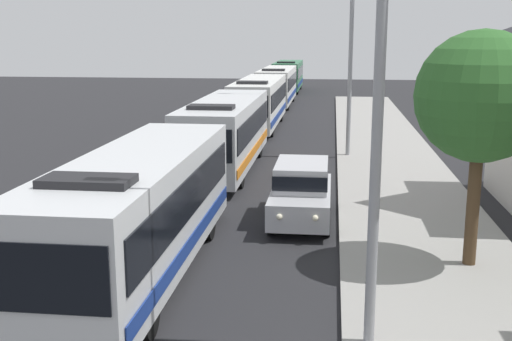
{
  "coord_description": "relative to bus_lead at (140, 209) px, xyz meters",
  "views": [
    {
      "loc": [
        3.3,
        -4.65,
        5.87
      ],
      "look_at": [
        1.18,
        12.89,
        2.05
      ],
      "focal_mm": 44.39,
      "sensor_mm": 36.0,
      "label": 1
    }
  ],
  "objects": [
    {
      "name": "bus_lead",
      "position": [
        0.0,
        0.0,
        0.0
      ],
      "size": [
        2.58,
        10.62,
        3.21
      ],
      "color": "silver",
      "rests_on": "ground_plane"
    },
    {
      "name": "roadside_tree",
      "position": [
        8.15,
        1.36,
        2.69
      ],
      "size": [
        3.21,
        3.21,
        5.85
      ],
      "color": "#4C3823",
      "rests_on": "sidewalk"
    },
    {
      "name": "streetlamp_near",
      "position": [
        5.4,
        -3.2,
        3.15
      ],
      "size": [
        5.74,
        0.28,
        7.59
      ],
      "color": "gray",
      "rests_on": "sidewalk"
    },
    {
      "name": "bus_second_in_line",
      "position": [
        0.0,
        12.6,
        0.0
      ],
      "size": [
        2.58,
        10.89,
        3.21
      ],
      "color": "silver",
      "rests_on": "ground_plane"
    },
    {
      "name": "bus_middle",
      "position": [
        0.0,
        25.37,
        0.0
      ],
      "size": [
        2.58,
        11.47,
        3.21
      ],
      "color": "silver",
      "rests_on": "ground_plane"
    },
    {
      "name": "bus_rear",
      "position": [
        -0.0,
        51.53,
        -0.0
      ],
      "size": [
        2.58,
        10.53,
        3.21
      ],
      "color": "#33724C",
      "rests_on": "ground_plane"
    },
    {
      "name": "bus_fourth_in_line",
      "position": [
        0.0,
        38.49,
        0.0
      ],
      "size": [
        2.58,
        11.45,
        3.21
      ],
      "color": "silver",
      "rests_on": "ground_plane"
    },
    {
      "name": "streetlamp_mid",
      "position": [
        5.4,
        15.96,
        3.75
      ],
      "size": [
        6.21,
        0.28,
        8.65
      ],
      "color": "gray",
      "rests_on": "sidewalk"
    },
    {
      "name": "white_suv",
      "position": [
        3.7,
        5.09,
        -0.66
      ],
      "size": [
        1.86,
        4.61,
        1.9
      ],
      "color": "#B7B7BC",
      "rests_on": "ground_plane"
    }
  ]
}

